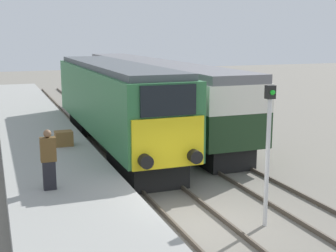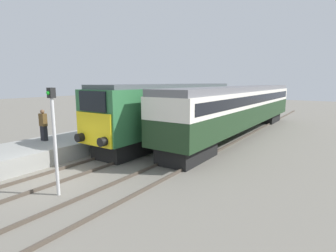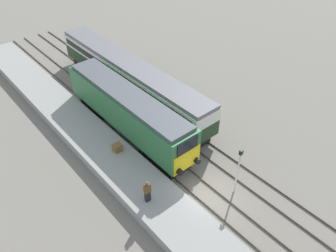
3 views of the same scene
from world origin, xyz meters
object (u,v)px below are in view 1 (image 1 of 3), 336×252
object	(u,v)px
locomotive	(113,101)
signal_post	(268,144)
luggage_crate	(64,138)
passenger_carriage	(151,86)
person_on_platform	(49,160)

from	to	relation	value
locomotive	signal_post	xyz separation A→B (m)	(1.70, -10.39, 0.11)
luggage_crate	locomotive	bearing A→B (deg)	39.98
locomotive	passenger_carriage	xyz separation A→B (m)	(3.40, 4.54, 0.10)
locomotive	person_on_platform	xyz separation A→B (m)	(-3.84, -7.59, -0.51)
person_on_platform	signal_post	bearing A→B (deg)	-26.82
locomotive	luggage_crate	world-z (taller)	locomotive
locomotive	signal_post	distance (m)	10.53
passenger_carriage	luggage_crate	xyz separation A→B (m)	(-6.05, -6.76, -1.19)
locomotive	luggage_crate	xyz separation A→B (m)	(-2.65, -2.22, -1.10)
passenger_carriage	locomotive	bearing A→B (deg)	-126.81
passenger_carriage	signal_post	xyz separation A→B (m)	(-1.70, -14.93, 0.01)
person_on_platform	signal_post	world-z (taller)	signal_post
passenger_carriage	luggage_crate	world-z (taller)	passenger_carriage
passenger_carriage	person_on_platform	xyz separation A→B (m)	(-7.24, -12.13, -0.60)
person_on_platform	luggage_crate	distance (m)	5.53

